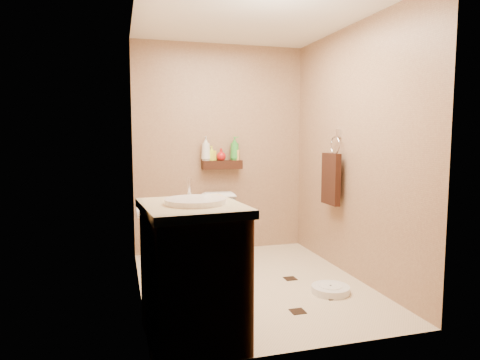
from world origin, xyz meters
name	(u,v)px	position (x,y,z in m)	size (l,w,h in m)	color
ground	(252,284)	(0.00, 0.00, 0.00)	(2.50, 2.50, 0.00)	beige
wall_back	(220,149)	(0.00, 1.25, 1.20)	(2.00, 0.04, 2.40)	#A17D5C
wall_front	(314,162)	(0.00, -1.25, 1.20)	(2.00, 0.04, 2.40)	#A17D5C
wall_left	(137,155)	(-1.00, 0.00, 1.20)	(0.04, 2.50, 2.40)	#A17D5C
wall_right	(353,152)	(1.00, 0.00, 1.20)	(0.04, 2.50, 2.40)	#A17D5C
ceiling	(253,14)	(0.00, 0.00, 2.40)	(2.00, 2.50, 0.02)	white
wall_shelf	(222,165)	(0.00, 1.17, 1.02)	(0.46, 0.14, 0.10)	#36190E
floor_accents	(257,285)	(0.03, -0.05, 0.00)	(1.21, 1.40, 0.01)	black
toilet	(222,228)	(-0.08, 0.83, 0.35)	(0.40, 0.69, 0.71)	white
vanity	(193,271)	(-0.70, -0.91, 0.48)	(0.69, 0.81, 1.07)	brown
bathroom_scale	(330,289)	(0.59, -0.40, 0.03)	(0.41, 0.41, 0.07)	white
toilet_brush	(152,245)	(-0.82, 1.07, 0.15)	(0.10, 0.10, 0.43)	#175B5D
towel_ring	(331,176)	(0.91, 0.25, 0.95)	(0.12, 0.30, 0.76)	silver
toilet_paper	(142,212)	(-0.94, 0.65, 0.60)	(0.12, 0.11, 0.12)	white
bottle_a	(206,149)	(-0.19, 1.17, 1.21)	(0.11, 0.11, 0.28)	silver
bottle_b	(212,153)	(-0.12, 1.17, 1.15)	(0.07, 0.08, 0.17)	#EFFF35
bottle_c	(221,154)	(-0.01, 1.17, 1.14)	(0.11, 0.11, 0.14)	red
bottle_d	(235,148)	(0.15, 1.17, 1.21)	(0.11, 0.11, 0.27)	green
bottle_e	(236,152)	(0.16, 1.17, 1.16)	(0.08, 0.08, 0.18)	#E8AB4D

